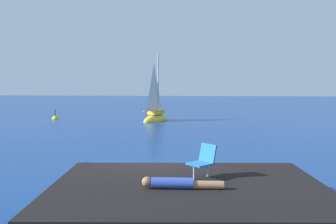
# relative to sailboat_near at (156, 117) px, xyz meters

# --- Properties ---
(ground_plane) EXTENTS (160.00, 160.00, 0.00)m
(ground_plane) POSITION_rel_sailboat_near_xyz_m (2.06, -17.92, -0.33)
(ground_plane) COLOR navy
(shore_ledge) EXTENTS (6.45, 4.93, 0.76)m
(shore_ledge) POSITION_rel_sailboat_near_xyz_m (3.31, -21.13, 0.05)
(shore_ledge) COLOR black
(shore_ledge) RESTS_ON ground
(boulder_seaward) EXTENTS (1.14, 1.31, 0.82)m
(boulder_seaward) POSITION_rel_sailboat_near_xyz_m (3.14, -18.78, -0.33)
(boulder_seaward) COLOR black
(boulder_seaward) RESTS_ON ground
(boulder_inland) EXTENTS (1.60, 1.36, 1.05)m
(boulder_inland) POSITION_rel_sailboat_near_xyz_m (0.66, -18.46, -0.33)
(boulder_inland) COLOR black
(boulder_inland) RESTS_ON ground
(sailboat_near) EXTENTS (2.42, 3.31, 6.02)m
(sailboat_near) POSITION_rel_sailboat_near_xyz_m (0.00, 0.00, 0.00)
(sailboat_near) COLOR yellow
(sailboat_near) RESTS_ON ground
(person_sunbather) EXTENTS (1.76, 0.27, 0.25)m
(person_sunbather) POSITION_rel_sailboat_near_xyz_m (3.10, -21.48, 0.55)
(person_sunbather) COLOR #334CB2
(person_sunbather) RESTS_ON shore_ledge
(beach_chair) EXTENTS (0.76, 0.76, 0.80)m
(beach_chair) POSITION_rel_sailboat_near_xyz_m (3.65, -20.49, 0.88)
(beach_chair) COLOR blue
(beach_chair) RESTS_ON shore_ledge
(marker_buoy) EXTENTS (0.56, 0.56, 1.13)m
(marker_buoy) POSITION_rel_sailboat_near_xyz_m (-8.83, 0.81, -0.32)
(marker_buoy) COLOR yellow
(marker_buoy) RESTS_ON ground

